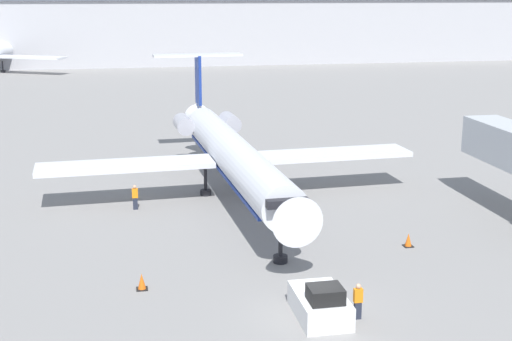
% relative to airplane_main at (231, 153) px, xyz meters
% --- Properties ---
extents(ground_plane, '(600.00, 600.00, 0.00)m').
position_rel_airplane_main_xyz_m(ground_plane, '(0.73, -20.26, -3.31)').
color(ground_plane, gray).
extents(terminal_building, '(180.00, 16.80, 13.84)m').
position_rel_airplane_main_xyz_m(terminal_building, '(0.73, 99.74, 3.64)').
color(terminal_building, '#B2B2B7').
rests_on(terminal_building, ground).
extents(airplane_main, '(27.20, 31.66, 9.09)m').
position_rel_airplane_main_xyz_m(airplane_main, '(0.00, 0.00, 0.00)').
color(airplane_main, silver).
rests_on(airplane_main, ground).
extents(pushback_tug, '(2.17, 3.76, 1.82)m').
position_rel_airplane_main_xyz_m(pushback_tug, '(0.84, -20.10, -2.63)').
color(pushback_tug, silver).
rests_on(pushback_tug, ground).
extents(worker_near_tug, '(0.40, 0.24, 1.71)m').
position_rel_airplane_main_xyz_m(worker_near_tug, '(2.47, -20.57, -2.41)').
color(worker_near_tug, '#232838').
rests_on(worker_near_tug, ground).
extents(worker_by_wing, '(0.40, 0.24, 1.72)m').
position_rel_airplane_main_xyz_m(worker_by_wing, '(-6.92, -1.66, -2.41)').
color(worker_by_wing, '#232838').
rests_on(worker_by_wing, ground).
extents(traffic_cone_left, '(0.57, 0.57, 0.83)m').
position_rel_airplane_main_xyz_m(traffic_cone_left, '(-7.03, -15.35, -2.91)').
color(traffic_cone_left, black).
rests_on(traffic_cone_left, ground).
extents(traffic_cone_right, '(0.56, 0.56, 0.81)m').
position_rel_airplane_main_xyz_m(traffic_cone_right, '(8.49, -12.11, -2.92)').
color(traffic_cone_right, black).
rests_on(traffic_cone_right, ground).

